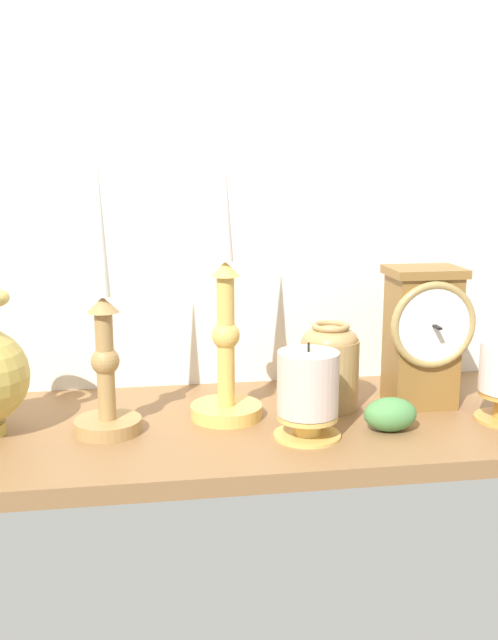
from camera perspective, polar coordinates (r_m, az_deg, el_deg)
name	(u,v)px	position (r cm, az deg, el deg)	size (l,w,h in cm)	color
ground_plane	(228,429)	(102.14, -1.63, -8.41)	(100.00, 36.00, 2.40)	brown
back_wall	(211,175)	(113.91, -2.95, 11.08)	(120.00, 2.00, 65.00)	white
mantel_clock	(423,335)	(107.89, 13.24, -1.11)	(12.20, 10.35, 20.06)	olive
candlestick_tall_left	(105,352)	(96.37, -11.03, -2.46)	(8.79, 8.79, 36.53)	#A57E49
candlestick_tall_center	(228,343)	(100.19, -1.62, -1.77)	(9.87, 9.87, 36.35)	#D9B054
brass_vase_jar	(330,364)	(105.93, 6.23, -3.38)	(8.29, 8.29, 12.32)	#AA8652
pillar_candle_near_clock	(308,392)	(94.64, 4.54, -5.54)	(8.68, 8.68, 12.45)	#DAAE56
ivy_sprig	(390,414)	(99.36, 10.81, -7.14)	(7.03, 4.92, 4.46)	#4C8848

